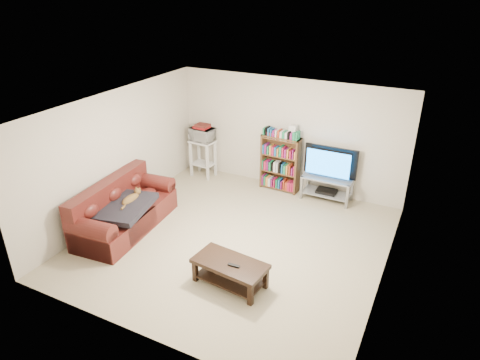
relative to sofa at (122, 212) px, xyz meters
The scene contains 19 objects.
floor 2.15m from the sofa, 13.98° to the left, with size 5.00×5.00×0.00m, color #BBAF8B.
ceiling 2.97m from the sofa, 13.98° to the left, with size 5.00×5.00×0.00m, color white.
wall_back 3.76m from the sofa, 55.61° to the left, with size 5.00×5.00×0.00m, color beige.
wall_front 3.00m from the sofa, 43.92° to the right, with size 5.00×5.00×0.00m, color beige.
wall_left 1.11m from the sofa, 130.40° to the left, with size 5.00×5.00×0.00m, color beige.
wall_right 4.68m from the sofa, ahead, with size 5.00×5.00×0.00m, color beige.
sofa is the anchor object (origin of this frame).
blanket 0.32m from the sofa, 33.34° to the right, with size 0.82×1.06×0.10m, color black.
cat 0.33m from the sofa, 19.73° to the left, with size 0.23×0.58×0.17m, color brown, non-canonical shape.
coffee_table 2.60m from the sofa, 12.48° to the right, with size 1.16×0.67×0.40m.
remote 2.70m from the sofa, 13.32° to the right, with size 0.18×0.05×0.02m, color black.
tv_stand 4.11m from the sofa, 42.05° to the left, with size 1.02×0.47×0.51m.
television 4.14m from the sofa, 42.05° to the left, with size 1.10×0.14×0.63m, color black.
dvd_player 4.11m from the sofa, 42.05° to the left, with size 0.41×0.29×0.06m, color black.
bookshelf 3.43m from the sofa, 54.26° to the left, with size 0.86×0.31×1.22m.
shelf_clutter 3.62m from the sofa, 53.02° to the left, with size 0.62×0.20×0.28m.
microwave_stand 2.65m from the sofa, 86.83° to the left, with size 0.57×0.44×0.87m.
microwave 2.73m from the sofa, 86.83° to the left, with size 0.54×0.36×0.30m, color silver.
game_boxes 2.78m from the sofa, 86.83° to the left, with size 0.32×0.28×0.05m, color maroon.
Camera 1 is at (2.93, -5.65, 4.22)m, focal length 32.00 mm.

